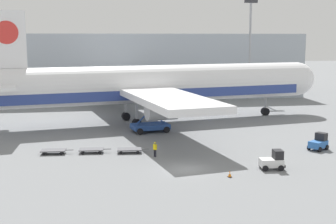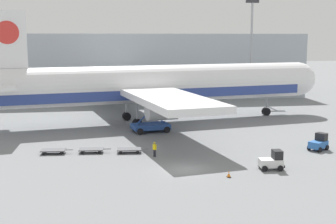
{
  "view_description": "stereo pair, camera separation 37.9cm",
  "coord_description": "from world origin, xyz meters",
  "px_view_note": "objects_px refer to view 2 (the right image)",
  "views": [
    {
      "loc": [
        -9.4,
        -45.11,
        13.37
      ],
      "look_at": [
        0.29,
        12.18,
        4.0
      ],
      "focal_mm": 50.0,
      "sensor_mm": 36.0,
      "label": 1
    },
    {
      "loc": [
        -9.03,
        -45.18,
        13.37
      ],
      "look_at": [
        0.29,
        12.18,
        4.0
      ],
      "focal_mm": 50.0,
      "sensor_mm": 36.0,
      "label": 2
    }
  ],
  "objects_px": {
    "baggage_dolly_lead": "(53,150)",
    "ground_crew_near": "(155,148)",
    "light_mast": "(251,41)",
    "baggage_tug_mid": "(319,143)",
    "baggage_dolly_second": "(91,149)",
    "traffic_cone_near": "(229,174)",
    "baggage_tug_foreground": "(272,161)",
    "baggage_dolly_third": "(129,149)",
    "airplane_main": "(152,86)",
    "scissor_lift_loader": "(150,117)"
  },
  "relations": [
    {
      "from": "baggage_dolly_lead",
      "to": "ground_crew_near",
      "type": "height_order",
      "value": "ground_crew_near"
    },
    {
      "from": "light_mast",
      "to": "baggage_tug_mid",
      "type": "relative_size",
      "value": 7.62
    },
    {
      "from": "baggage_dolly_second",
      "to": "ground_crew_near",
      "type": "xyz_separation_m",
      "value": [
        7.05,
        -3.01,
        0.62
      ]
    },
    {
      "from": "light_mast",
      "to": "traffic_cone_near",
      "type": "relative_size",
      "value": 32.2
    },
    {
      "from": "baggage_tug_foreground",
      "to": "baggage_tug_mid",
      "type": "bearing_deg",
      "value": 44.03
    },
    {
      "from": "baggage_dolly_third",
      "to": "airplane_main",
      "type": "bearing_deg",
      "value": 79.35
    },
    {
      "from": "baggage_dolly_second",
      "to": "baggage_dolly_third",
      "type": "height_order",
      "value": "same"
    },
    {
      "from": "airplane_main",
      "to": "baggage_dolly_third",
      "type": "xyz_separation_m",
      "value": [
        -5.15,
        -19.02,
        -5.45
      ]
    },
    {
      "from": "airplane_main",
      "to": "baggage_dolly_lead",
      "type": "xyz_separation_m",
      "value": [
        -13.86,
        -18.07,
        -5.45
      ]
    },
    {
      "from": "airplane_main",
      "to": "baggage_dolly_lead",
      "type": "relative_size",
      "value": 15.37
    },
    {
      "from": "baggage_tug_foreground",
      "to": "baggage_dolly_lead",
      "type": "relative_size",
      "value": 0.68
    },
    {
      "from": "baggage_dolly_third",
      "to": "baggage_dolly_lead",
      "type": "bearing_deg",
      "value": 178.3
    },
    {
      "from": "baggage_tug_foreground",
      "to": "ground_crew_near",
      "type": "distance_m",
      "value": 13.16
    },
    {
      "from": "baggage_tug_mid",
      "to": "light_mast",
      "type": "bearing_deg",
      "value": 48.33
    },
    {
      "from": "baggage_tug_foreground",
      "to": "baggage_tug_mid",
      "type": "xyz_separation_m",
      "value": [
        8.64,
        7.03,
        0.0
      ]
    },
    {
      "from": "light_mast",
      "to": "traffic_cone_near",
      "type": "height_order",
      "value": "light_mast"
    },
    {
      "from": "baggage_tug_foreground",
      "to": "traffic_cone_near",
      "type": "bearing_deg",
      "value": -155.02
    },
    {
      "from": "scissor_lift_loader",
      "to": "baggage_tug_mid",
      "type": "xyz_separation_m",
      "value": [
        18.54,
        -13.97,
        -1.22
      ]
    },
    {
      "from": "scissor_lift_loader",
      "to": "baggage_dolly_second",
      "type": "bearing_deg",
      "value": -137.17
    },
    {
      "from": "scissor_lift_loader",
      "to": "baggage_dolly_lead",
      "type": "height_order",
      "value": "scissor_lift_loader"
    },
    {
      "from": "baggage_tug_foreground",
      "to": "baggage_dolly_lead",
      "type": "height_order",
      "value": "baggage_tug_foreground"
    },
    {
      "from": "scissor_lift_loader",
      "to": "baggage_tug_mid",
      "type": "distance_m",
      "value": 23.24
    },
    {
      "from": "baggage_tug_foreground",
      "to": "baggage_tug_mid",
      "type": "height_order",
      "value": "same"
    },
    {
      "from": "light_mast",
      "to": "scissor_lift_loader",
      "type": "distance_m",
      "value": 42.45
    },
    {
      "from": "baggage_tug_foreground",
      "to": "ground_crew_near",
      "type": "height_order",
      "value": "baggage_tug_foreground"
    },
    {
      "from": "ground_crew_near",
      "to": "scissor_lift_loader",
      "type": "bearing_deg",
      "value": 134.55
    },
    {
      "from": "baggage_dolly_lead",
      "to": "baggage_tug_foreground",
      "type": "bearing_deg",
      "value": -19.87
    },
    {
      "from": "airplane_main",
      "to": "ground_crew_near",
      "type": "xyz_separation_m",
      "value": [
        -2.48,
        -21.33,
        -4.83
      ]
    },
    {
      "from": "baggage_tug_mid",
      "to": "ground_crew_near",
      "type": "relative_size",
      "value": 1.64
    },
    {
      "from": "airplane_main",
      "to": "baggage_dolly_second",
      "type": "bearing_deg",
      "value": -127.6
    },
    {
      "from": "baggage_tug_mid",
      "to": "traffic_cone_near",
      "type": "height_order",
      "value": "baggage_tug_mid"
    },
    {
      "from": "light_mast",
      "to": "baggage_tug_mid",
      "type": "bearing_deg",
      "value": -98.97
    },
    {
      "from": "airplane_main",
      "to": "baggage_dolly_third",
      "type": "height_order",
      "value": "airplane_main"
    },
    {
      "from": "light_mast",
      "to": "baggage_dolly_third",
      "type": "bearing_deg",
      "value": -124.2
    },
    {
      "from": "airplane_main",
      "to": "baggage_tug_mid",
      "type": "height_order",
      "value": "airplane_main"
    },
    {
      "from": "light_mast",
      "to": "baggage_dolly_second",
      "type": "distance_m",
      "value": 56.29
    },
    {
      "from": "airplane_main",
      "to": "baggage_dolly_lead",
      "type": "height_order",
      "value": "airplane_main"
    },
    {
      "from": "scissor_lift_loader",
      "to": "ground_crew_near",
      "type": "distance_m",
      "value": 14.14
    },
    {
      "from": "scissor_lift_loader",
      "to": "baggage_tug_foreground",
      "type": "relative_size",
      "value": 2.2
    },
    {
      "from": "baggage_dolly_lead",
      "to": "baggage_dolly_second",
      "type": "bearing_deg",
      "value": 1.13
    },
    {
      "from": "scissor_lift_loader",
      "to": "ground_crew_near",
      "type": "relative_size",
      "value": 3.29
    },
    {
      "from": "light_mast",
      "to": "ground_crew_near",
      "type": "xyz_separation_m",
      "value": [
        -27.08,
        -46.09,
        -11.52
      ]
    },
    {
      "from": "baggage_dolly_second",
      "to": "baggage_dolly_third",
      "type": "relative_size",
      "value": 1.0
    },
    {
      "from": "baggage_tug_foreground",
      "to": "baggage_dolly_second",
      "type": "distance_m",
      "value": 20.77
    },
    {
      "from": "ground_crew_near",
      "to": "traffic_cone_near",
      "type": "height_order",
      "value": "ground_crew_near"
    },
    {
      "from": "baggage_tug_foreground",
      "to": "scissor_lift_loader",
      "type": "bearing_deg",
      "value": 120.15
    },
    {
      "from": "scissor_lift_loader",
      "to": "baggage_dolly_second",
      "type": "xyz_separation_m",
      "value": [
        -8.33,
        -11.03,
        -1.71
      ]
    },
    {
      "from": "light_mast",
      "to": "ground_crew_near",
      "type": "distance_m",
      "value": 54.69
    },
    {
      "from": "scissor_lift_loader",
      "to": "traffic_cone_near",
      "type": "relative_size",
      "value": 8.48
    },
    {
      "from": "light_mast",
      "to": "baggage_dolly_third",
      "type": "height_order",
      "value": "light_mast"
    }
  ]
}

